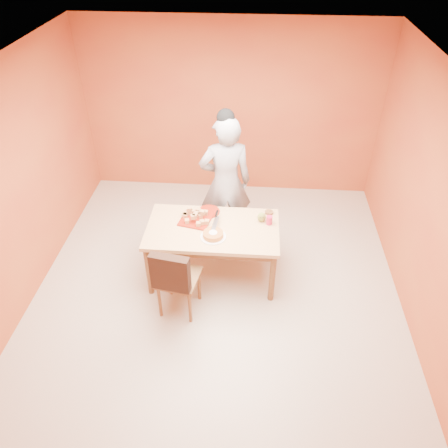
# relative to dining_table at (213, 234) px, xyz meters

# --- Properties ---
(floor) EXTENTS (5.00, 5.00, 0.00)m
(floor) POSITION_rel_dining_table_xyz_m (0.07, -0.34, -0.67)
(floor) COLOR beige
(floor) RESTS_ON ground
(ceiling) EXTENTS (5.00, 5.00, 0.00)m
(ceiling) POSITION_rel_dining_table_xyz_m (0.07, -0.34, 2.03)
(ceiling) COLOR white
(ceiling) RESTS_ON wall_back
(wall_back) EXTENTS (4.50, 0.00, 4.50)m
(wall_back) POSITION_rel_dining_table_xyz_m (0.07, 2.16, 0.68)
(wall_back) COLOR #B75B2A
(wall_back) RESTS_ON floor
(wall_left) EXTENTS (0.00, 5.00, 5.00)m
(wall_left) POSITION_rel_dining_table_xyz_m (-2.18, -0.34, 0.68)
(wall_left) COLOR #B75B2A
(wall_left) RESTS_ON floor
(wall_right) EXTENTS (0.00, 5.00, 5.00)m
(wall_right) POSITION_rel_dining_table_xyz_m (2.32, -0.34, 0.68)
(wall_right) COLOR #B75B2A
(wall_right) RESTS_ON floor
(dining_table) EXTENTS (1.60, 0.90, 0.76)m
(dining_table) POSITION_rel_dining_table_xyz_m (0.00, 0.00, 0.00)
(dining_table) COLOR #E9BB7A
(dining_table) RESTS_ON floor
(dining_chair) EXTENTS (0.53, 0.60, 0.99)m
(dining_chair) POSITION_rel_dining_table_xyz_m (-0.34, -0.62, -0.15)
(dining_chair) COLOR brown
(dining_chair) RESTS_ON floor
(pastry_pile) EXTENTS (0.32, 0.32, 0.11)m
(pastry_pile) POSITION_rel_dining_table_xyz_m (-0.22, 0.14, 0.17)
(pastry_pile) COLOR tan
(pastry_pile) RESTS_ON pastry_platter
(person) EXTENTS (0.76, 0.57, 1.88)m
(person) POSITION_rel_dining_table_xyz_m (0.10, 0.73, 0.28)
(person) COLOR gray
(person) RESTS_ON floor
(pastry_platter) EXTENTS (0.43, 0.43, 0.02)m
(pastry_platter) POSITION_rel_dining_table_xyz_m (-0.22, 0.14, 0.10)
(pastry_platter) COLOR maroon
(pastry_platter) RESTS_ON dining_table
(red_dinner_plate) EXTENTS (0.32, 0.32, 0.02)m
(red_dinner_plate) POSITION_rel_dining_table_xyz_m (-0.08, 0.32, 0.10)
(red_dinner_plate) COLOR maroon
(red_dinner_plate) RESTS_ON dining_table
(white_cake_plate) EXTENTS (0.39, 0.39, 0.01)m
(white_cake_plate) POSITION_rel_dining_table_xyz_m (0.02, -0.18, 0.10)
(white_cake_plate) COLOR white
(white_cake_plate) RESTS_ON dining_table
(sponge_cake) EXTENTS (0.26, 0.26, 0.05)m
(sponge_cake) POSITION_rel_dining_table_xyz_m (0.02, -0.18, 0.13)
(sponge_cake) COLOR #BF7831
(sponge_cake) RESTS_ON white_cake_plate
(cake_server) EXTENTS (0.08, 0.27, 0.01)m
(cake_server) POSITION_rel_dining_table_xyz_m (0.03, 0.00, 0.17)
(cake_server) COLOR white
(cake_server) RESTS_ON sponge_cake
(egg_ornament) EXTENTS (0.11, 0.10, 0.13)m
(egg_ornament) POSITION_rel_dining_table_xyz_m (0.59, 0.17, 0.16)
(egg_ornament) COLOR olive
(egg_ornament) RESTS_ON dining_table
(magenta_glass) EXTENTS (0.09, 0.09, 0.11)m
(magenta_glass) POSITION_rel_dining_table_xyz_m (0.68, 0.13, 0.15)
(magenta_glass) COLOR #BC1C46
(magenta_glass) RESTS_ON dining_table
(checker_tin) EXTENTS (0.13, 0.13, 0.03)m
(checker_tin) POSITION_rel_dining_table_xyz_m (0.68, 0.35, 0.11)
(checker_tin) COLOR #3B2310
(checker_tin) RESTS_ON dining_table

